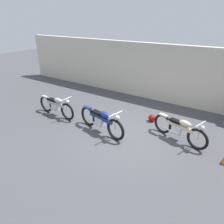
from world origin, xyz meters
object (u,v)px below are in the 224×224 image
object	(u,v)px
helmet	(152,118)
motorcycle_blue	(101,120)
motorcycle_silver	(56,106)
motorcycle_cream	(180,129)

from	to	relation	value
helmet	motorcycle_blue	xyz separation A→B (m)	(-1.17, -1.79, 0.33)
motorcycle_blue	motorcycle_silver	size ratio (longest dim) A/B	1.06
helmet	motorcycle_cream	distance (m)	1.55
motorcycle_silver	motorcycle_cream	bearing A→B (deg)	13.39
motorcycle_cream	motorcycle_blue	distance (m)	2.66
helmet	motorcycle_silver	distance (m)	3.94
helmet	motorcycle_silver	bearing A→B (deg)	-154.11
motorcycle_cream	motorcycle_silver	xyz separation A→B (m)	(-4.83, -0.91, 0.00)
motorcycle_blue	motorcycle_silver	xyz separation A→B (m)	(-2.36, 0.08, -0.03)
motorcycle_cream	motorcycle_blue	size ratio (longest dim) A/B	0.91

